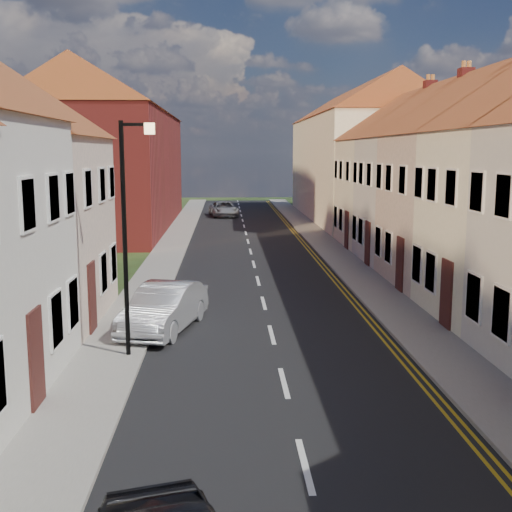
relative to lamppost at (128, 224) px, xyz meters
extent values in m
cube|color=black|center=(3.81, 10.00, -3.53)|extent=(7.00, 90.00, 0.02)
cube|color=#A69E97|center=(-0.59, 10.00, -3.48)|extent=(1.80, 90.00, 0.12)
cube|color=#A69E97|center=(8.21, 10.00, -3.48)|extent=(1.80, 90.00, 0.12)
cube|color=#B4A18E|center=(13.11, 8.90, -0.54)|extent=(8.00, 5.80, 6.00)
cube|color=beige|center=(13.11, 14.30, -0.54)|extent=(8.00, 5.00, 6.00)
cube|color=maroon|center=(13.11, 12.40, 4.66)|extent=(0.60, 0.60, 1.60)
cube|color=white|center=(13.11, 19.70, -0.54)|extent=(8.00, 5.80, 6.00)
cube|color=maroon|center=(13.11, 17.40, 4.66)|extent=(0.60, 0.60, 1.60)
cube|color=white|center=(13.11, 35.00, 0.46)|extent=(8.00, 24.00, 8.00)
cube|color=maroon|center=(-5.49, 30.00, 0.46)|extent=(8.00, 24.00, 8.00)
cylinder|color=black|center=(-0.09, 0.00, -0.42)|extent=(0.12, 0.12, 6.00)
cube|color=black|center=(0.26, 0.00, 2.48)|extent=(0.70, 0.08, 0.08)
cube|color=#FFD899|center=(0.61, 0.00, 2.38)|extent=(0.25, 0.15, 0.28)
imported|color=#B2B4BA|center=(0.61, 2.64, -2.83)|extent=(2.56, 4.56, 1.42)
imported|color=#999DA1|center=(2.31, 37.24, -2.91)|extent=(2.69, 4.79, 1.27)
camera|label=1|loc=(2.48, -16.26, 1.81)|focal=45.00mm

